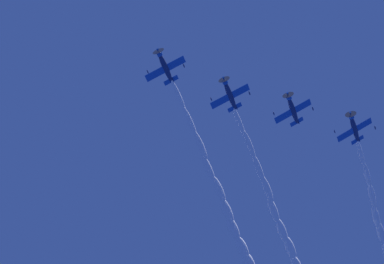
# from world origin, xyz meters

# --- Properties ---
(airplane_lead) EXTENTS (7.52, 7.85, 3.44)m
(airplane_lead) POSITION_xyz_m (-4.41, -3.46, 93.76)
(airplane_lead) COLOR navy
(airplane_left_wingman) EXTENTS (7.51, 7.93, 3.38)m
(airplane_left_wingman) POSITION_xyz_m (7.05, -10.53, 92.67)
(airplane_left_wingman) COLOR navy
(airplane_right_wingman) EXTENTS (7.50, 7.88, 3.54)m
(airplane_right_wingman) POSITION_xyz_m (17.78, -18.63, 94.16)
(airplane_right_wingman) COLOR navy
(airplane_outer_left) EXTENTS (7.50, 7.85, 3.56)m
(airplane_outer_left) POSITION_xyz_m (28.96, -26.75, 94.39)
(airplane_outer_left) COLOR navy
(smoke_trail_lead) EXTENTS (60.51, 17.44, 3.27)m
(smoke_trail_lead) POSITION_xyz_m (37.35, 7.50, 92.90)
(smoke_trail_lead) COLOR white
(smoke_trail_left_wingman) EXTENTS (59.98, 16.73, 3.26)m
(smoke_trail_left_wingman) POSITION_xyz_m (48.71, 0.09, 91.74)
(smoke_trail_left_wingman) COLOR white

